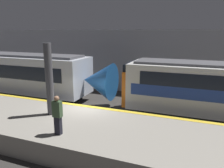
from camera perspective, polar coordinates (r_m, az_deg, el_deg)
name	(u,v)px	position (r m, az deg, el deg)	size (l,w,h in m)	color
ground_plane	(87,121)	(13.54, -6.44, -9.58)	(120.00, 120.00, 0.00)	#33302D
platform	(66,129)	(11.49, -12.05, -11.44)	(40.00, 4.72, 1.01)	gray
station_rear_barrier	(125,61)	(19.42, 3.42, 5.91)	(50.00, 0.15, 5.48)	#939399
support_pillar_near	(49,80)	(11.70, -16.07, 1.08)	(0.39, 0.39, 3.75)	#47474C
person_waiting	(57,114)	(9.54, -14.05, -7.67)	(0.38, 0.24, 1.71)	black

